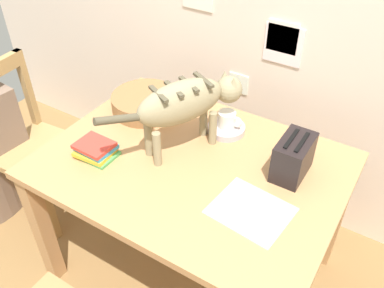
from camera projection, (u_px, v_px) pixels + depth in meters
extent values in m
cube|color=white|center=(238.00, 84.00, 2.29)|extent=(0.11, 0.01, 0.11)
cube|color=white|center=(283.00, 45.00, 2.02)|extent=(0.20, 0.01, 0.20)
cube|color=white|center=(283.00, 37.00, 2.00)|extent=(0.16, 0.01, 0.16)
cube|color=#B28051|center=(192.00, 165.00, 1.79)|extent=(1.27, 0.94, 0.03)
cube|color=#A3764A|center=(192.00, 174.00, 1.82)|extent=(1.19, 0.86, 0.07)
cube|color=#B28051|center=(43.00, 230.00, 1.98)|extent=(0.07, 0.07, 0.71)
cube|color=#B28051|center=(147.00, 139.00, 2.54)|extent=(0.07, 0.07, 0.71)
cube|color=#B28051|center=(336.00, 215.00, 2.06)|extent=(0.07, 0.07, 0.71)
ellipsoid|color=gray|center=(181.00, 102.00, 1.70)|extent=(0.30, 0.42, 0.19)
cube|color=#4F4936|center=(158.00, 94.00, 1.61)|extent=(0.13, 0.08, 0.01)
cube|color=#4F4936|center=(174.00, 89.00, 1.64)|extent=(0.13, 0.08, 0.01)
cube|color=#4F4936|center=(189.00, 84.00, 1.67)|extent=(0.13, 0.08, 0.01)
cube|color=#4F4936|center=(203.00, 80.00, 1.70)|extent=(0.13, 0.08, 0.01)
cylinder|color=gray|center=(203.00, 119.00, 1.88)|extent=(0.04, 0.04, 0.16)
cylinder|color=gray|center=(213.00, 128.00, 1.83)|extent=(0.04, 0.04, 0.16)
cylinder|color=gray|center=(149.00, 139.00, 1.77)|extent=(0.04, 0.04, 0.16)
cylinder|color=gray|center=(157.00, 149.00, 1.72)|extent=(0.04, 0.04, 0.16)
sphere|color=gray|center=(228.00, 89.00, 1.81)|extent=(0.12, 0.12, 0.12)
cone|color=gray|center=(225.00, 76.00, 1.80)|extent=(0.04, 0.04, 0.05)
cone|color=gray|center=(234.00, 82.00, 1.75)|extent=(0.04, 0.04, 0.05)
cylinder|color=#4F4936|center=(117.00, 119.00, 1.57)|extent=(0.11, 0.18, 0.07)
cylinder|color=#BCAEB5|center=(226.00, 128.00, 1.94)|extent=(0.18, 0.18, 0.03)
cylinder|color=white|center=(226.00, 119.00, 1.91)|extent=(0.08, 0.08, 0.08)
torus|color=white|center=(237.00, 122.00, 1.88)|extent=(0.05, 0.01, 0.05)
cube|color=beige|center=(251.00, 211.00, 1.55)|extent=(0.31, 0.27, 0.01)
cube|color=#4DA558|center=(98.00, 155.00, 1.80)|extent=(0.15, 0.13, 0.01)
cube|color=yellow|center=(95.00, 152.00, 1.79)|extent=(0.16, 0.14, 0.02)
cube|color=#348EC3|center=(96.00, 147.00, 1.79)|extent=(0.16, 0.13, 0.02)
cube|color=red|center=(94.00, 145.00, 1.77)|extent=(0.16, 0.13, 0.02)
cylinder|color=olive|center=(146.00, 102.00, 2.07)|extent=(0.34, 0.34, 0.08)
cylinder|color=#412D1B|center=(146.00, 102.00, 2.07)|extent=(0.28, 0.28, 0.07)
cube|color=black|center=(293.00, 157.00, 1.67)|extent=(0.12, 0.20, 0.17)
cube|color=black|center=(291.00, 139.00, 1.62)|extent=(0.02, 0.14, 0.01)
cube|color=black|center=(302.00, 142.00, 1.61)|extent=(0.02, 0.14, 0.01)
cube|color=#AA8651|center=(39.00, 152.00, 2.33)|extent=(0.45, 0.45, 0.04)
cube|color=#AA8651|center=(28.00, 89.00, 2.37)|extent=(0.04, 0.04, 0.48)
cube|color=#AA8651|center=(93.00, 171.00, 2.53)|extent=(0.04, 0.04, 0.40)
cube|color=#AA8651|center=(50.00, 212.00, 2.27)|extent=(0.04, 0.04, 0.40)
cube|color=#AA8651|center=(46.00, 153.00, 2.67)|extent=(0.04, 0.04, 0.40)
cube|color=#AA8651|center=(1.00, 190.00, 2.41)|extent=(0.04, 0.04, 0.40)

